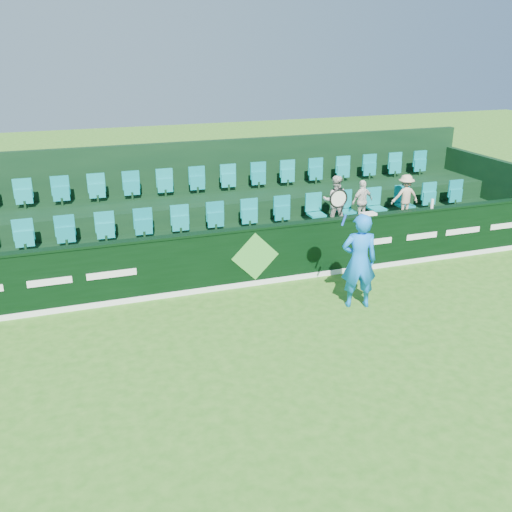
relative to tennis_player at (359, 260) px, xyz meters
name	(u,v)px	position (x,y,z in m)	size (l,w,h in m)	color
ground	(332,376)	(-1.65, -2.24, -1.01)	(60.00, 60.00, 0.00)	#2A6919
sponsor_hoarding	(254,256)	(-1.65, 1.76, -0.33)	(16.00, 0.25, 1.35)	black
stand_tier_front	(239,251)	(-1.65, 2.86, -0.61)	(16.00, 2.00, 0.80)	black
stand_tier_back	(218,219)	(-1.65, 4.76, -0.36)	(16.00, 1.80, 1.30)	black
stand_rear	(213,195)	(-1.65, 5.21, 0.21)	(16.00, 4.10, 2.60)	black
seat_row_front	(234,219)	(-1.65, 3.26, 0.09)	(13.50, 0.50, 0.60)	#0F8B8C
seat_row_back	(214,182)	(-1.65, 5.06, 0.59)	(13.50, 0.50, 0.60)	#0F8B8C
tennis_player	(359,260)	(0.00, 0.00, 0.00)	(1.24, 0.65, 2.61)	#0E76F0
spectator_left	(335,201)	(0.87, 2.88, 0.43)	(0.62, 0.48, 1.27)	silver
spectator_middle	(362,201)	(1.65, 2.88, 0.34)	(0.64, 0.27, 1.09)	white
spectator_right	(405,196)	(2.90, 2.88, 0.36)	(0.73, 0.42, 1.14)	#C7B18C
towel	(368,214)	(1.19, 1.76, 0.37)	(0.34, 0.22, 0.05)	white
drinks_bottle	(432,204)	(2.93, 1.76, 0.46)	(0.07, 0.07, 0.23)	white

